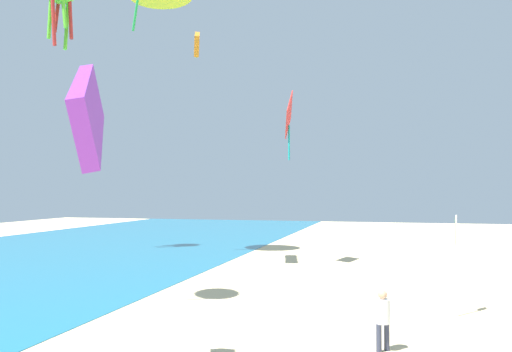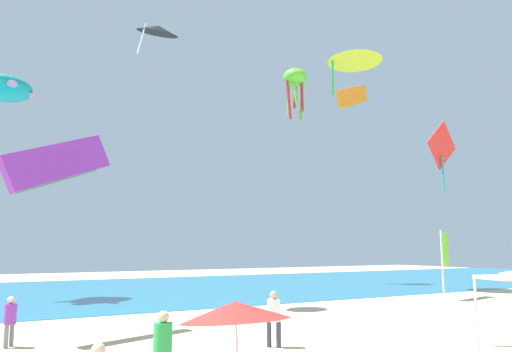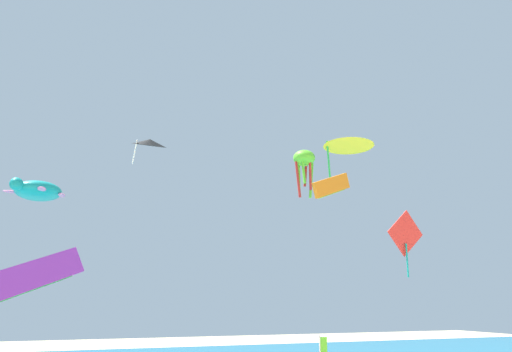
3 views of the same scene
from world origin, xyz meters
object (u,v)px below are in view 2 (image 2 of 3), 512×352
at_px(beach_umbrella, 235,311).
at_px(person_kite_handler, 274,314).
at_px(banner_flag, 444,275).
at_px(kite_delta_yellow, 354,57).
at_px(kite_diamond_red, 442,148).
at_px(kite_delta_black, 158,30).
at_px(person_beachcomber, 163,344).
at_px(person_by_tent, 10,317).
at_px(kite_parafoil_purple, 58,163).
at_px(kite_turtle_teal, 3,88).
at_px(kite_octopus_lime, 295,80).
at_px(kite_parafoil_orange, 352,96).

distance_m(beach_umbrella, person_kite_handler, 6.36).
bearing_deg(banner_flag, kite_delta_yellow, 54.74).
distance_m(beach_umbrella, kite_diamond_red, 23.95).
bearing_deg(kite_delta_black, person_beachcomber, -112.24).
bearing_deg(person_kite_handler, kite_delta_yellow, -95.20).
bearing_deg(person_by_tent, kite_delta_yellow, 152.52).
distance_m(person_beachcomber, kite_diamond_red, 24.20).
height_order(person_kite_handler, person_by_tent, person_kite_handler).
height_order(person_beachcomber, kite_parafoil_purple, kite_parafoil_purple).
bearing_deg(kite_parafoil_purple, kite_turtle_teal, -115.77).
bearing_deg(kite_turtle_teal, kite_octopus_lime, 135.41).
relative_size(person_beachcomber, kite_octopus_lime, 0.36).
bearing_deg(kite_parafoil_orange, kite_octopus_lime, -128.32).
relative_size(kite_delta_black, kite_turtle_teal, 0.51).
height_order(beach_umbrella, kite_octopus_lime, kite_octopus_lime).
relative_size(banner_flag, person_kite_handler, 2.12).
bearing_deg(person_beachcomber, kite_delta_yellow, -168.94).
bearing_deg(kite_parafoil_purple, person_by_tent, 18.91).
bearing_deg(person_kite_handler, kite_turtle_teal, -28.04).
xyz_separation_m(person_kite_handler, kite_parafoil_orange, (13.59, 11.10, 12.43)).
bearing_deg(banner_flag, kite_delta_black, 107.85).
bearing_deg(kite_turtle_teal, person_beachcomber, 47.57).
bearing_deg(person_beachcomber, kite_parafoil_purple, -111.60).
xyz_separation_m(kite_diamond_red, kite_turtle_teal, (-23.24, 16.07, 4.47)).
height_order(banner_flag, person_beachcomber, banner_flag).
xyz_separation_m(person_beachcomber, kite_delta_yellow, (22.84, 18.63, 17.72)).
bearing_deg(kite_delta_black, kite_octopus_lime, 26.94).
relative_size(person_by_tent, kite_parafoil_orange, 0.40).
xyz_separation_m(person_by_tent, kite_turtle_teal, (0.16, 17.72, 12.74)).
relative_size(beach_umbrella, person_by_tent, 1.41).
height_order(kite_parafoil_purple, kite_delta_yellow, kite_delta_yellow).
xyz_separation_m(banner_flag, kite_parafoil_orange, (8.46, 13.68, 11.21)).
height_order(kite_diamond_red, kite_parafoil_orange, kite_parafoil_orange).
height_order(banner_flag, kite_octopus_lime, kite_octopus_lime).
relative_size(beach_umbrella, kite_parafoil_orange, 0.57).
distance_m(person_beachcomber, kite_delta_black, 22.27).
distance_m(kite_diamond_red, kite_delta_yellow, 13.69).
height_order(kite_delta_black, kite_parafoil_purple, kite_delta_black).
relative_size(person_kite_handler, kite_octopus_lime, 0.36).
xyz_separation_m(person_kite_handler, kite_delta_yellow, (17.97, 15.58, 17.71)).
bearing_deg(person_beachcomber, kite_parafoil_orange, -170.68).
height_order(person_by_tent, kite_octopus_lime, kite_octopus_lime).
xyz_separation_m(person_by_tent, kite_delta_black, (7.53, 8.49, 14.92)).
bearing_deg(kite_parafoil_purple, kite_parafoil_orange, 164.41).
distance_m(kite_delta_black, kite_turtle_teal, 12.01).
relative_size(kite_parafoil_purple, kite_octopus_lime, 0.88).
bearing_deg(kite_parafoil_orange, banner_flag, 37.46).
height_order(person_by_tent, kite_diamond_red, kite_diamond_red).
bearing_deg(kite_turtle_teal, person_kite_handler, 60.38).
relative_size(person_beachcomber, person_by_tent, 1.10).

